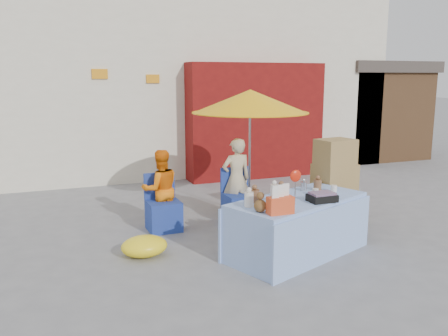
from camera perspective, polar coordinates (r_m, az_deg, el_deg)
name	(u,v)px	position (r m, az deg, el deg)	size (l,w,h in m)	color
ground	(239,248)	(6.54, 1.77, -9.58)	(80.00, 80.00, 0.00)	slate
backdrop	(149,47)	(13.50, -8.99, 14.23)	(14.00, 8.00, 7.80)	silver
market_table	(297,226)	(6.28, 8.76, -6.88)	(2.15, 1.56, 1.18)	#9BBAF9
chair_left	(163,214)	(7.26, -7.30, -5.46)	(0.49, 0.48, 0.85)	navy
chair_right	(239,206)	(7.64, 1.86, -4.54)	(0.49, 0.48, 0.85)	navy
vendor_orange	(161,189)	(7.29, -7.62, -2.53)	(0.59, 0.46, 1.21)	orange
vendor_beige	(236,179)	(7.66, 1.49, -1.33)	(0.49, 0.32, 1.33)	beige
umbrella	(250,102)	(7.76, 3.17, 7.95)	(1.90, 1.90, 2.09)	gray
box_stack	(334,187)	(7.42, 13.10, -2.27)	(0.68, 0.59, 1.37)	black
tarp_bundle	(144,246)	(6.30, -9.56, -9.26)	(0.60, 0.48, 0.27)	yellow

